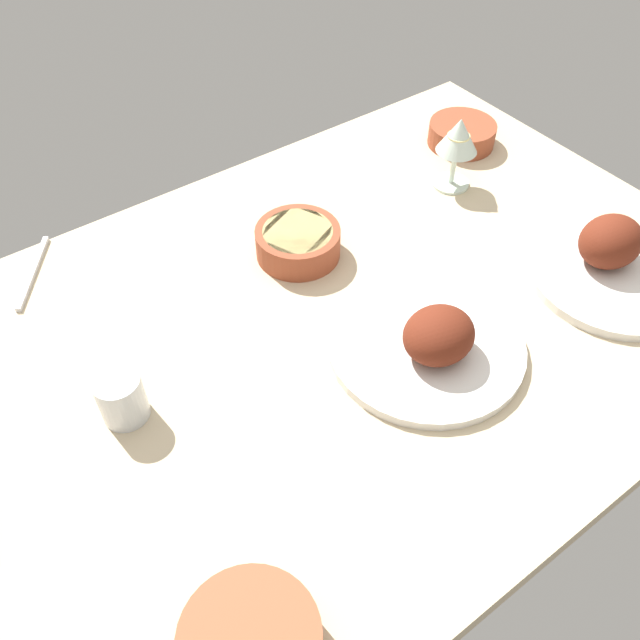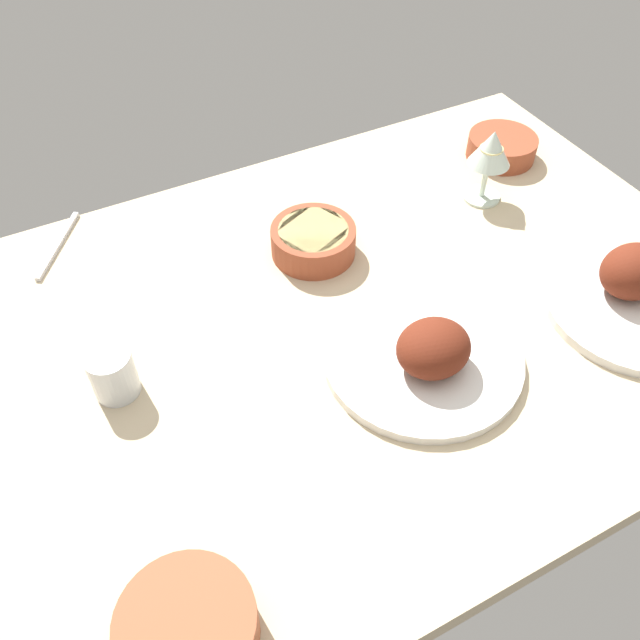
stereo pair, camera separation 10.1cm
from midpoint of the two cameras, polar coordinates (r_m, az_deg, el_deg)
The scene contains 9 objects.
dining_table at distance 104.12cm, azimuth 2.78°, elevation -1.64°, with size 140.00×90.00×4.00cm, color #C6B28E.
plate_near_viewer at distance 117.33cm, azimuth 27.56°, elevation 1.96°, with size 27.84×27.84×9.72cm.
plate_center_main at distance 98.30cm, azimuth 12.00°, elevation -2.99°, with size 29.43×29.43×8.93cm.
bowl_pasta at distance 113.23cm, azimuth 1.99°, elevation 6.74°, with size 14.38×14.38×5.17cm.
bowl_onions at distance 77.62cm, azimuth -7.26°, elevation -24.91°, with size 14.99×14.99×5.45cm.
bowl_potatoes at distance 142.67cm, azimuth 17.32°, elevation 13.92°, with size 13.54×13.54×4.52cm.
wine_glass at distance 126.36cm, azimuth 16.70°, elevation 13.51°, with size 7.60×7.60×14.00cm.
water_tumbler at distance 95.11cm, azimuth -14.43°, elevation -4.63°, with size 6.42×6.42×7.52cm, color silver.
fork_loose at distance 122.68cm, azimuth -19.32°, elevation 5.95°, with size 17.47×0.90×0.80cm, color silver.
Camera 2 is at (-31.63, -60.87, 80.49)cm, focal length 37.45 mm.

